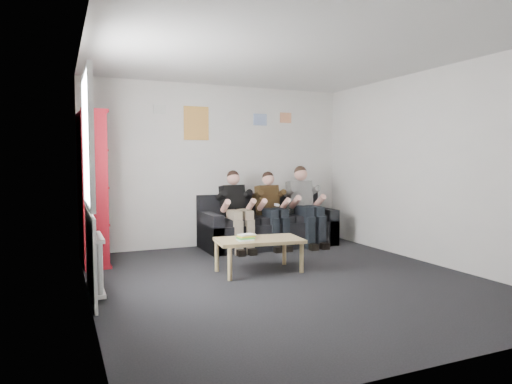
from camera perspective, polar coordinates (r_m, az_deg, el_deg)
room_shell at (r=5.45m, az=3.94°, el=3.01°), size 5.00×5.00×5.00m
sofa at (r=7.71m, az=1.41°, el=-4.45°), size 2.23×0.91×0.86m
bookshelf at (r=6.72m, az=-19.63°, el=0.45°), size 0.32×0.95×2.11m
coffee_table at (r=5.90m, az=0.38°, el=-6.35°), size 1.09×0.60×0.44m
game_cases at (r=5.81m, az=-1.28°, el=-5.67°), size 0.26×0.24×0.06m
person_left at (r=7.25m, az=-2.39°, el=-2.33°), size 0.38×0.81×1.28m
person_middle at (r=7.49m, az=2.05°, el=-2.19°), size 0.36×0.78×1.25m
person_right at (r=7.77m, az=6.20°, el=-1.73°), size 0.41×0.88×1.35m
radiator at (r=5.17m, az=-19.14°, el=-8.43°), size 0.10×0.64×0.60m
window at (r=5.07m, az=-20.15°, el=-0.93°), size 0.05×1.30×2.36m
poster_large at (r=7.65m, az=-7.47°, el=8.52°), size 0.42×0.01×0.55m
poster_blue at (r=8.05m, az=0.51°, el=9.04°), size 0.25×0.01×0.20m
poster_pink at (r=8.27m, az=3.72°, el=9.24°), size 0.22×0.01×0.18m
poster_sign at (r=7.53m, az=-11.95°, el=10.07°), size 0.20×0.01×0.14m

